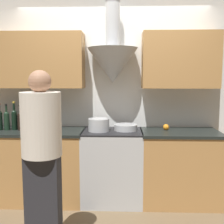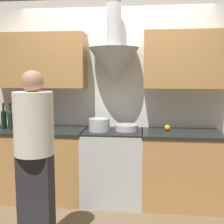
# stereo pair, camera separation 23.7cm
# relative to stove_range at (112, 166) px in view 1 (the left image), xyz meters

# --- Properties ---
(ground_plane) EXTENTS (12.00, 12.00, 0.00)m
(ground_plane) POSITION_rel_stove_range_xyz_m (0.00, -0.30, -0.46)
(ground_plane) COLOR brown
(wall_back) EXTENTS (8.40, 0.64, 2.60)m
(wall_back) POSITION_rel_stove_range_xyz_m (-0.05, 0.26, 1.01)
(wall_back) COLOR white
(wall_back) RESTS_ON ground_plane
(counter_left) EXTENTS (1.26, 0.62, 0.92)m
(counter_left) POSITION_rel_stove_range_xyz_m (-0.99, -0.00, -0.00)
(counter_left) COLOR #B27F47
(counter_left) RESTS_ON ground_plane
(counter_right) EXTENTS (0.97, 0.62, 0.92)m
(counter_right) POSITION_rel_stove_range_xyz_m (0.85, -0.00, -0.00)
(counter_right) COLOR #B27F47
(counter_right) RESTS_ON ground_plane
(stove_range) EXTENTS (0.75, 0.60, 0.92)m
(stove_range) POSITION_rel_stove_range_xyz_m (0.00, 0.00, 0.00)
(stove_range) COLOR #B7BABC
(stove_range) RESTS_ON ground_plane
(wine_bottle_1) EXTENTS (0.07, 0.07, 0.34)m
(wine_bottle_1) POSITION_rel_stove_range_xyz_m (-1.43, -0.00, 0.60)
(wine_bottle_1) COLOR black
(wine_bottle_1) RESTS_ON counter_left
(wine_bottle_2) EXTENTS (0.07, 0.07, 0.33)m
(wine_bottle_2) POSITION_rel_stove_range_xyz_m (-1.34, -0.00, 0.59)
(wine_bottle_2) COLOR black
(wine_bottle_2) RESTS_ON counter_left
(wine_bottle_3) EXTENTS (0.07, 0.07, 0.36)m
(wine_bottle_3) POSITION_rel_stove_range_xyz_m (-1.25, 0.02, 0.60)
(wine_bottle_3) COLOR black
(wine_bottle_3) RESTS_ON counter_left
(wine_bottle_4) EXTENTS (0.08, 0.08, 0.33)m
(wine_bottle_4) POSITION_rel_stove_range_xyz_m (-1.16, -0.00, 0.58)
(wine_bottle_4) COLOR black
(wine_bottle_4) RESTS_ON counter_left
(wine_bottle_5) EXTENTS (0.08, 0.08, 0.35)m
(wine_bottle_5) POSITION_rel_stove_range_xyz_m (-1.06, -0.00, 0.60)
(wine_bottle_5) COLOR black
(wine_bottle_5) RESTS_ON counter_left
(wine_bottle_6) EXTENTS (0.08, 0.08, 0.36)m
(wine_bottle_6) POSITION_rel_stove_range_xyz_m (-0.97, 0.02, 0.60)
(wine_bottle_6) COLOR black
(wine_bottle_6) RESTS_ON counter_left
(stock_pot) EXTENTS (0.26, 0.26, 0.16)m
(stock_pot) POSITION_rel_stove_range_xyz_m (-0.17, -0.03, 0.53)
(stock_pot) COLOR #B7BABC
(stock_pot) RESTS_ON stove_range
(mixing_bowl) EXTENTS (0.29, 0.29, 0.08)m
(mixing_bowl) POSITION_rel_stove_range_xyz_m (0.17, 0.03, 0.49)
(mixing_bowl) COLOR #B7BABC
(mixing_bowl) RESTS_ON stove_range
(orange_fruit) EXTENTS (0.08, 0.08, 0.08)m
(orange_fruit) POSITION_rel_stove_range_xyz_m (0.68, 0.07, 0.49)
(orange_fruit) COLOR orange
(orange_fruit) RESTS_ON counter_right
(person_foreground_left) EXTENTS (0.33, 0.33, 1.65)m
(person_foreground_left) POSITION_rel_stove_range_xyz_m (-0.55, -1.20, 0.45)
(person_foreground_left) COLOR #28282D
(person_foreground_left) RESTS_ON ground_plane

